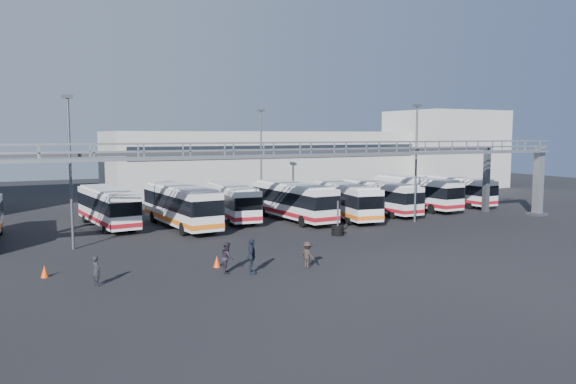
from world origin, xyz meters
name	(u,v)px	position (x,y,z in m)	size (l,w,h in m)	color
ground	(341,249)	(0.00, 0.00, 0.00)	(140.00, 140.00, 0.00)	black
gantry	(300,163)	(0.00, 5.87, 5.51)	(51.40, 5.15, 7.10)	#96999F
warehouse	(267,161)	(12.00, 38.00, 4.00)	(42.00, 14.00, 8.00)	#9E9E99
building_right	(445,149)	(38.00, 32.00, 5.50)	(14.00, 12.00, 11.00)	#B2B2AD
light_pole_left	(70,164)	(-16.00, 8.00, 5.73)	(0.70, 0.35, 10.21)	#4C4F54
light_pole_mid	(416,157)	(12.00, 7.00, 5.73)	(0.70, 0.35, 10.21)	#4C4F54
light_pole_back	(261,153)	(4.00, 22.00, 5.73)	(0.70, 0.35, 10.21)	#4C4F54
bus_2	(107,206)	(-12.43, 16.38, 1.77)	(3.50, 10.73, 3.20)	silver
bus_3	(181,204)	(-7.12, 13.24, 1.93)	(3.48, 11.63, 3.48)	silver
bus_4	(231,200)	(-1.88, 15.39, 1.75)	(3.41, 10.62, 3.17)	silver
bus_5	(293,200)	(2.86, 12.51, 1.85)	(3.12, 11.11, 3.34)	silver
bus_6	(344,199)	(7.52, 11.40, 1.78)	(3.91, 10.86, 3.22)	silver
bus_7	(379,196)	(12.29, 12.67, 1.70)	(2.77, 10.23, 3.08)	silver
bus_8	(416,191)	(17.67, 13.74, 1.81)	(3.09, 10.90, 3.27)	silver
bus_9	(454,190)	(23.47, 14.49, 1.69)	(2.71, 10.13, 3.05)	silver
pedestrian_a	(96,271)	(-15.94, -2.15, 0.77)	(0.56, 0.37, 1.54)	black
pedestrian_b	(227,258)	(-9.05, -2.62, 0.86)	(0.83, 0.65, 1.71)	#261F2B
pedestrian_c	(308,255)	(-4.55, -3.66, 0.77)	(1.00, 0.57, 1.54)	#2E221F
pedestrian_d	(252,256)	(-7.94, -3.44, 0.99)	(1.16, 0.48, 1.97)	#1B2131
cone_left	(45,271)	(-18.19, 0.85, 0.33)	(0.41, 0.41, 0.66)	#ED410D
cone_right	(217,261)	(-9.14, -1.11, 0.33)	(0.42, 0.42, 0.66)	#ED410D
tire_stack	(338,229)	(2.53, 4.50, 0.45)	(0.92, 0.92, 2.64)	black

